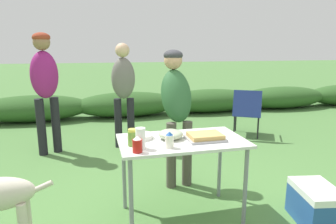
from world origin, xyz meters
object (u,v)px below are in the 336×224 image
object	(u,v)px
folding_table	(182,148)
standing_person_in_navy_coat	(45,80)
mixing_bowl	(171,134)
ketchup_bottle	(137,144)
plate_stack	(140,136)
paper_cup_stack	(141,138)
relish_jar	(133,138)
food_tray	(205,137)
mayo_bottle	(169,140)
cooler_box	(316,205)
standing_person_with_beanie	(176,102)
camp_chair_green_behind_table	(247,110)
standing_person_in_gray_fleece	(123,86)

from	to	relation	value
folding_table	standing_person_in_navy_coat	world-z (taller)	standing_person_in_navy_coat
mixing_bowl	ketchup_bottle	distance (m)	0.43
plate_stack	paper_cup_stack	world-z (taller)	paper_cup_stack
relish_jar	standing_person_in_navy_coat	bearing A→B (deg)	113.79
food_tray	mayo_bottle	bearing A→B (deg)	-159.56
cooler_box	standing_person_with_beanie	bearing A→B (deg)	51.81
food_tray	camp_chair_green_behind_table	size ratio (longest dim) A/B	0.39
ketchup_bottle	standing_person_in_navy_coat	size ratio (longest dim) A/B	0.08
mixing_bowl	standing_person_in_gray_fleece	size ratio (longest dim) A/B	0.14
mayo_bottle	cooler_box	xyz separation A→B (m)	(1.28, -0.21, -0.63)
relish_jar	standing_person_with_beanie	bearing A→B (deg)	52.93
ketchup_bottle	standing_person_in_gray_fleece	bearing A→B (deg)	86.70
standing_person_in_gray_fleece	standing_person_in_navy_coat	size ratio (longest dim) A/B	0.92
mixing_bowl	ketchup_bottle	world-z (taller)	ketchup_bottle
ketchup_bottle	standing_person_in_gray_fleece	distance (m)	2.38
mixing_bowl	standing_person_with_beanie	distance (m)	0.73
standing_person_in_gray_fleece	relish_jar	bearing A→B (deg)	-94.39
plate_stack	paper_cup_stack	size ratio (longest dim) A/B	1.38
mixing_bowl	standing_person_in_gray_fleece	world-z (taller)	standing_person_in_gray_fleece
mixing_bowl	mayo_bottle	bearing A→B (deg)	-106.95
standing_person_with_beanie	camp_chair_green_behind_table	distance (m)	2.28
mixing_bowl	paper_cup_stack	size ratio (longest dim) A/B	1.30
ketchup_bottle	cooler_box	world-z (taller)	ketchup_bottle
food_tray	ketchup_bottle	distance (m)	0.65
mayo_bottle	standing_person_in_navy_coat	size ratio (longest dim) A/B	0.08
standing_person_in_gray_fleece	cooler_box	bearing A→B (deg)	-61.33
food_tray	ketchup_bottle	size ratio (longest dim) A/B	2.47
mayo_bottle	standing_person_in_navy_coat	xyz separation A→B (m)	(-1.23, 2.28, 0.27)
standing_person_in_navy_coat	ketchup_bottle	bearing A→B (deg)	-92.36
relish_jar	camp_chair_green_behind_table	distance (m)	3.21
folding_table	standing_person_in_navy_coat	xyz separation A→B (m)	(-1.39, 2.10, 0.41)
folding_table	standing_person_in_navy_coat	size ratio (longest dim) A/B	0.63
plate_stack	mixing_bowl	distance (m)	0.28
mixing_bowl	mayo_bottle	size ratio (longest dim) A/B	1.62
paper_cup_stack	cooler_box	xyz separation A→B (m)	(1.51, -0.24, -0.65)
plate_stack	mayo_bottle	xyz separation A→B (m)	(0.19, -0.31, 0.04)
plate_stack	camp_chair_green_behind_table	xyz separation A→B (m)	(2.18, 2.05, -0.29)
mayo_bottle	cooler_box	distance (m)	1.45
mixing_bowl	paper_cup_stack	bearing A→B (deg)	-147.13
paper_cup_stack	standing_person_with_beanie	size ratio (longest dim) A/B	0.11
food_tray	paper_cup_stack	size ratio (longest dim) A/B	1.92
plate_stack	mayo_bottle	distance (m)	0.37
food_tray	standing_person_in_gray_fleece	xyz separation A→B (m)	(-0.49, 2.19, 0.20)
food_tray	standing_person_in_navy_coat	size ratio (longest dim) A/B	0.19
folding_table	cooler_box	bearing A→B (deg)	-19.27
food_tray	relish_jar	xyz separation A→B (m)	(-0.64, -0.01, 0.04)
folding_table	food_tray	world-z (taller)	food_tray
paper_cup_stack	camp_chair_green_behind_table	xyz separation A→B (m)	(2.22, 2.32, -0.36)
food_tray	ketchup_bottle	world-z (taller)	ketchup_bottle
paper_cup_stack	ketchup_bottle	world-z (taller)	paper_cup_stack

